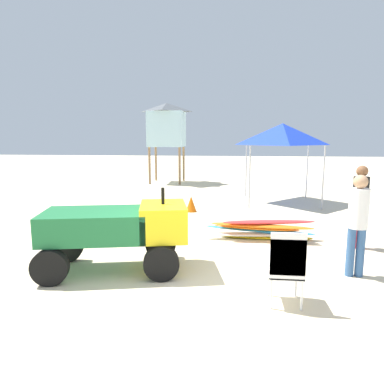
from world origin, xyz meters
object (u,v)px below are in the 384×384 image
utility_cart (118,228)px  lifeguard_near_right (360,201)px  stacked_plastic_chairs (286,262)px  popup_canopy (282,134)px  lifeguard_near_left (358,219)px  lifeguard_tower (167,125)px  traffic_cone_near (127,221)px  surfboard_pile (261,230)px  traffic_cone_far (191,204)px

utility_cart → lifeguard_near_right: bearing=20.5°
utility_cart → stacked_plastic_chairs: size_ratio=2.47×
popup_canopy → utility_cart: bearing=-118.5°
lifeguard_near_left → lifeguard_tower: bearing=114.2°
lifeguard_tower → traffic_cone_near: size_ratio=7.61×
surfboard_pile → lifeguard_near_right: lifeguard_near_right is taller
lifeguard_near_left → lifeguard_near_right: size_ratio=0.98×
lifeguard_near_right → traffic_cone_far: bearing=140.2°
lifeguard_near_left → traffic_cone_near: bearing=153.5°
popup_canopy → traffic_cone_far: 4.33m
lifeguard_near_left → traffic_cone_far: 6.04m
utility_cart → surfboard_pile: 3.55m
utility_cart → lifeguard_near_left: size_ratio=1.55×
lifeguard_near_right → surfboard_pile: bearing=168.3°
popup_canopy → traffic_cone_near: (-4.48, -4.58, -2.22)m
lifeguard_tower → traffic_cone_near: 10.17m
utility_cart → lifeguard_tower: (-1.32, 12.30, 2.26)m
lifeguard_near_left → popup_canopy: 7.11m
stacked_plastic_chairs → popup_canopy: popup_canopy is taller
traffic_cone_far → lifeguard_near_right: bearing=-39.8°
traffic_cone_near → traffic_cone_far: traffic_cone_near is taller
surfboard_pile → popup_canopy: 5.53m
lifeguard_near_left → stacked_plastic_chairs: bearing=-138.2°
stacked_plastic_chairs → utility_cart: bearing=159.2°
utility_cart → lifeguard_near_right: lifeguard_near_right is taller
surfboard_pile → traffic_cone_far: bearing=124.3°
lifeguard_tower → popup_canopy: bearing=-45.0°
popup_canopy → stacked_plastic_chairs: bearing=-97.6°
utility_cart → popup_canopy: bearing=61.5°
stacked_plastic_chairs → lifeguard_near_left: size_ratio=0.63×
utility_cart → stacked_plastic_chairs: 2.97m
surfboard_pile → traffic_cone_far: (-1.98, 2.91, 0.02)m
stacked_plastic_chairs → lifeguard_tower: size_ratio=0.27×
lifeguard_tower → traffic_cone_near: (0.70, -9.76, -2.77)m
lifeguard_near_left → traffic_cone_near: size_ratio=3.24×
utility_cart → lifeguard_tower: size_ratio=0.66×
lifeguard_near_right → popup_canopy: size_ratio=0.62×
lifeguard_near_right → popup_canopy: popup_canopy is taller
utility_cart → lifeguard_tower: lifeguard_tower is taller
utility_cart → lifeguard_near_right: 5.08m
lifeguard_near_left → lifeguard_tower: (-5.46, 12.13, 2.02)m
traffic_cone_near → traffic_cone_far: size_ratio=1.07×
lifeguard_near_left → popup_canopy: (-0.28, 6.95, 1.47)m
surfboard_pile → lifeguard_tower: bearing=111.9°
utility_cart → lifeguard_near_left: bearing=2.3°
utility_cart → surfboard_pile: size_ratio=1.05×
stacked_plastic_chairs → lifeguard_tower: lifeguard_tower is taller
surfboard_pile → popup_canopy: bearing=77.1°
lifeguard_near_right → lifeguard_tower: bearing=120.0°
lifeguard_near_right → popup_canopy: (-0.89, 5.34, 1.45)m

